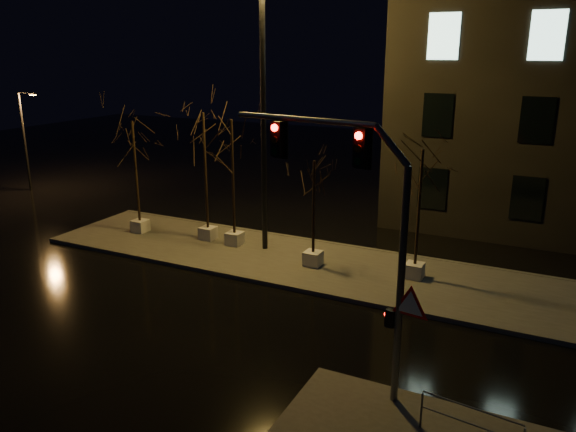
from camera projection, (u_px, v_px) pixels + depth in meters
The scene contains 11 objects.
ground at pixel (214, 325), 17.50m from camera, with size 90.00×90.00×0.00m, color black.
median at pixel (296, 261), 22.64m from camera, with size 22.00×5.00×0.15m, color #46443F.
tree_0 at pixel (134, 146), 24.94m from camera, with size 1.80×1.80×5.24m.
tree_1 at pixel (204, 142), 23.80m from camera, with size 1.80×1.80×5.74m.
tree_2 at pixel (232, 148), 23.14m from camera, with size 1.80×1.80×5.54m.
tree_3 at pixel (314, 185), 21.11m from camera, with size 1.80×1.80×4.25m.
tree_4 at pixel (421, 179), 19.75m from camera, with size 1.80×1.80×4.92m.
traffic_signal_mast at pixel (361, 220), 12.90m from camera, with size 5.35×0.96×6.60m.
streetlight_main at pixel (263, 97), 22.07m from camera, with size 2.74×0.42×10.97m.
streetlight_far at pixel (25, 137), 33.44m from camera, with size 1.13×0.50×5.90m.
guard_rail_a at pixel (470, 420), 11.81m from camera, with size 2.16×0.33×0.94m.
Camera 1 is at (9.07, -13.15, 8.25)m, focal length 35.00 mm.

